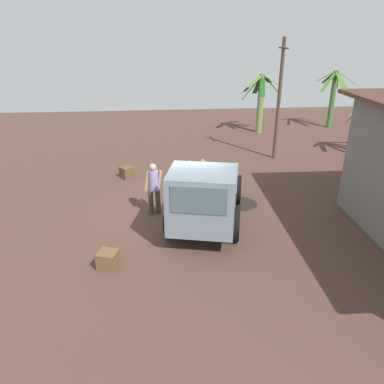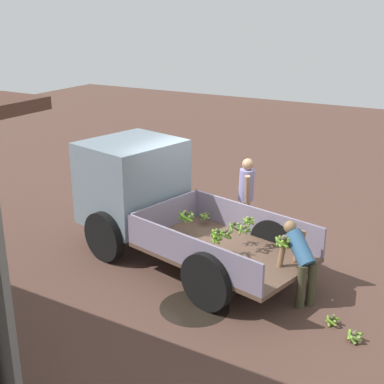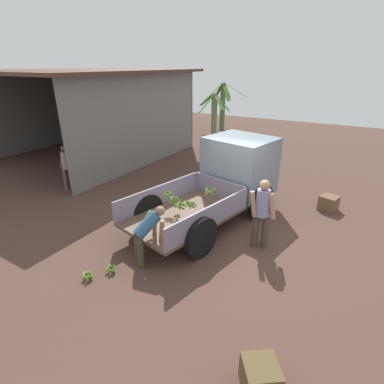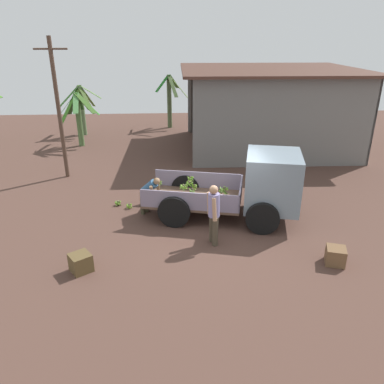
{
  "view_description": "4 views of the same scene",
  "coord_description": "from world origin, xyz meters",
  "px_view_note": "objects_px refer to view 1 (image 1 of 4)",
  "views": [
    {
      "loc": [
        10.96,
        -0.78,
        5.65
      ],
      "look_at": [
        0.67,
        0.21,
        1.17
      ],
      "focal_mm": 35.0,
      "sensor_mm": 36.0,
      "label": 1
    },
    {
      "loc": [
        -4.51,
        8.82,
        4.71
      ],
      "look_at": [
        -0.09,
        0.93,
        1.55
      ],
      "focal_mm": 50.0,
      "sensor_mm": 36.0,
      "label": 2
    },
    {
      "loc": [
        -6.6,
        -2.62,
        4.14
      ],
      "look_at": [
        -0.4,
        0.92,
        1.08
      ],
      "focal_mm": 28.0,
      "sensor_mm": 36.0,
      "label": 3
    },
    {
      "loc": [
        -1.51,
        -10.05,
        5.44
      ],
      "look_at": [
        -0.88,
        -0.13,
        1.23
      ],
      "focal_mm": 35.0,
      "sensor_mm": 36.0,
      "label": 4
    }
  ],
  "objects_px": {
    "banana_bunch_on_ground_0": "(220,176)",
    "wooden_crate_1": "(108,260)",
    "cargo_truck": "(204,199)",
    "person_bystander_near_shed": "(361,183)",
    "banana_bunch_on_ground_1": "(215,180)",
    "person_worker_loading": "(206,171)",
    "person_foreground_visitor": "(154,186)",
    "utility_pole": "(279,99)",
    "wooden_crate_0": "(127,172)"
  },
  "relations": [
    {
      "from": "banana_bunch_on_ground_1",
      "to": "wooden_crate_1",
      "type": "xyz_separation_m",
      "value": [
        5.56,
        -3.65,
        0.13
      ]
    },
    {
      "from": "person_worker_loading",
      "to": "wooden_crate_0",
      "type": "bearing_deg",
      "value": -82.9
    },
    {
      "from": "utility_pole",
      "to": "banana_bunch_on_ground_0",
      "type": "height_order",
      "value": "utility_pole"
    },
    {
      "from": "banana_bunch_on_ground_1",
      "to": "person_worker_loading",
      "type": "bearing_deg",
      "value": -33.05
    },
    {
      "from": "person_worker_loading",
      "to": "cargo_truck",
      "type": "bearing_deg",
      "value": 25.24
    },
    {
      "from": "cargo_truck",
      "to": "person_foreground_visitor",
      "type": "distance_m",
      "value": 2.1
    },
    {
      "from": "person_foreground_visitor",
      "to": "banana_bunch_on_ground_0",
      "type": "bearing_deg",
      "value": -56.53
    },
    {
      "from": "wooden_crate_1",
      "to": "cargo_truck",
      "type": "bearing_deg",
      "value": 119.24
    },
    {
      "from": "wooden_crate_0",
      "to": "person_foreground_visitor",
      "type": "bearing_deg",
      "value": 18.23
    },
    {
      "from": "cargo_truck",
      "to": "person_worker_loading",
      "type": "relative_size",
      "value": 3.79
    },
    {
      "from": "cargo_truck",
      "to": "person_worker_loading",
      "type": "distance_m",
      "value": 3.42
    },
    {
      "from": "person_bystander_near_shed",
      "to": "banana_bunch_on_ground_1",
      "type": "height_order",
      "value": "person_bystander_near_shed"
    },
    {
      "from": "person_worker_loading",
      "to": "wooden_crate_0",
      "type": "xyz_separation_m",
      "value": [
        -1.58,
        -3.09,
        -0.54
      ]
    },
    {
      "from": "banana_bunch_on_ground_0",
      "to": "cargo_truck",
      "type": "bearing_deg",
      "value": -15.73
    },
    {
      "from": "banana_bunch_on_ground_0",
      "to": "person_worker_loading",
      "type": "bearing_deg",
      "value": -33.34
    },
    {
      "from": "utility_pole",
      "to": "wooden_crate_0",
      "type": "distance_m",
      "value": 7.57
    },
    {
      "from": "person_bystander_near_shed",
      "to": "banana_bunch_on_ground_0",
      "type": "height_order",
      "value": "person_bystander_near_shed"
    },
    {
      "from": "banana_bunch_on_ground_0",
      "to": "wooden_crate_0",
      "type": "height_order",
      "value": "wooden_crate_0"
    },
    {
      "from": "cargo_truck",
      "to": "wooden_crate_1",
      "type": "bearing_deg",
      "value": -47.48
    },
    {
      "from": "person_worker_loading",
      "to": "banana_bunch_on_ground_0",
      "type": "relative_size",
      "value": 5.37
    },
    {
      "from": "wooden_crate_1",
      "to": "banana_bunch_on_ground_1",
      "type": "bearing_deg",
      "value": 146.75
    },
    {
      "from": "cargo_truck",
      "to": "wooden_crate_1",
      "type": "height_order",
      "value": "cargo_truck"
    },
    {
      "from": "cargo_truck",
      "to": "banana_bunch_on_ground_0",
      "type": "distance_m",
      "value": 4.77
    },
    {
      "from": "banana_bunch_on_ground_0",
      "to": "wooden_crate_1",
      "type": "distance_m",
      "value": 7.14
    },
    {
      "from": "cargo_truck",
      "to": "wooden_crate_1",
      "type": "distance_m",
      "value": 3.18
    },
    {
      "from": "wooden_crate_1",
      "to": "wooden_crate_0",
      "type": "bearing_deg",
      "value": 179.24
    },
    {
      "from": "person_foreground_visitor",
      "to": "wooden_crate_1",
      "type": "distance_m",
      "value": 3.32
    },
    {
      "from": "person_foreground_visitor",
      "to": "wooden_crate_1",
      "type": "height_order",
      "value": "person_foreground_visitor"
    },
    {
      "from": "person_worker_loading",
      "to": "wooden_crate_0",
      "type": "distance_m",
      "value": 3.52
    },
    {
      "from": "banana_bunch_on_ground_1",
      "to": "wooden_crate_1",
      "type": "height_order",
      "value": "wooden_crate_1"
    },
    {
      "from": "banana_bunch_on_ground_0",
      "to": "wooden_crate_1",
      "type": "bearing_deg",
      "value": -33.29
    },
    {
      "from": "cargo_truck",
      "to": "banana_bunch_on_ground_1",
      "type": "xyz_separation_m",
      "value": [
        -4.08,
        0.99,
        -1.05
      ]
    },
    {
      "from": "banana_bunch_on_ground_0",
      "to": "banana_bunch_on_ground_1",
      "type": "relative_size",
      "value": 1.1
    },
    {
      "from": "banana_bunch_on_ground_1",
      "to": "wooden_crate_0",
      "type": "bearing_deg",
      "value": -103.5
    },
    {
      "from": "utility_pole",
      "to": "banana_bunch_on_ground_1",
      "type": "distance_m",
      "value": 5.11
    },
    {
      "from": "cargo_truck",
      "to": "person_foreground_visitor",
      "type": "bearing_deg",
      "value": -123.07
    },
    {
      "from": "banana_bunch_on_ground_0",
      "to": "banana_bunch_on_ground_1",
      "type": "height_order",
      "value": "banana_bunch_on_ground_0"
    },
    {
      "from": "person_foreground_visitor",
      "to": "banana_bunch_on_ground_0",
      "type": "relative_size",
      "value": 7.1
    },
    {
      "from": "cargo_truck",
      "to": "person_bystander_near_shed",
      "type": "height_order",
      "value": "cargo_truck"
    },
    {
      "from": "cargo_truck",
      "to": "banana_bunch_on_ground_0",
      "type": "xyz_separation_m",
      "value": [
        -4.48,
        1.26,
        -1.05
      ]
    },
    {
      "from": "person_foreground_visitor",
      "to": "person_bystander_near_shed",
      "type": "relative_size",
      "value": 1.08
    },
    {
      "from": "person_foreground_visitor",
      "to": "cargo_truck",
      "type": "bearing_deg",
      "value": -150.46
    },
    {
      "from": "person_worker_loading",
      "to": "person_bystander_near_shed",
      "type": "xyz_separation_m",
      "value": [
        2.02,
        5.02,
        0.12
      ]
    },
    {
      "from": "person_worker_loading",
      "to": "banana_bunch_on_ground_1",
      "type": "xyz_separation_m",
      "value": [
        -0.72,
        0.47,
        -0.68
      ]
    },
    {
      "from": "person_foreground_visitor",
      "to": "banana_bunch_on_ground_1",
      "type": "distance_m",
      "value": 3.64
    },
    {
      "from": "person_foreground_visitor",
      "to": "wooden_crate_0",
      "type": "relative_size",
      "value": 3.67
    },
    {
      "from": "person_worker_loading",
      "to": "person_bystander_near_shed",
      "type": "distance_m",
      "value": 5.42
    },
    {
      "from": "utility_pole",
      "to": "person_worker_loading",
      "type": "distance_m",
      "value": 5.55
    },
    {
      "from": "utility_pole",
      "to": "person_bystander_near_shed",
      "type": "bearing_deg",
      "value": 12.83
    },
    {
      "from": "banana_bunch_on_ground_0",
      "to": "banana_bunch_on_ground_1",
      "type": "bearing_deg",
      "value": -33.83
    }
  ]
}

